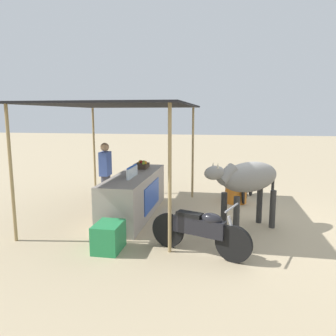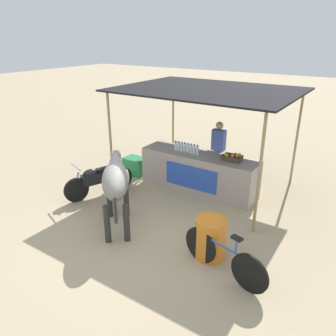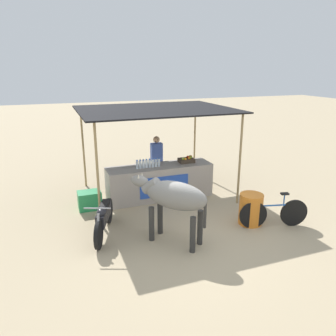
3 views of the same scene
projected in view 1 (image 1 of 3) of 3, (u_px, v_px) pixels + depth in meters
ground_plane at (231, 220)px, 7.21m from camera, size 60.00×60.00×0.00m
stall_counter at (135, 195)px, 7.51m from camera, size 3.00×0.82×0.96m
stall_awning at (120, 109)px, 7.24m from camera, size 4.20×3.20×2.53m
water_bottle_row at (132, 172)px, 7.07m from camera, size 0.70×0.07×0.25m
fruit_crate at (142, 165)px, 8.26m from camera, size 0.44×0.32×0.18m
vendor_behind_counter at (106, 177)px, 7.74m from camera, size 0.34×0.22×1.65m
cooler_box at (109, 237)px, 5.58m from camera, size 0.60×0.44×0.48m
water_barrel at (236, 189)px, 8.59m from camera, size 0.56×0.56×0.75m
cow at (247, 179)px, 6.47m from camera, size 1.46×1.62×1.44m
motorcycle_parked at (200, 229)px, 5.40m from camera, size 0.81×1.71×0.90m
bicycle_leaning at (248, 187)px, 8.94m from camera, size 1.62×0.42×0.85m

